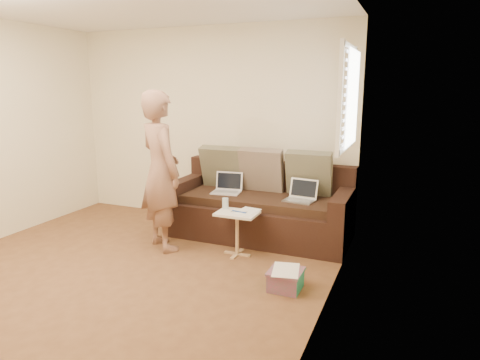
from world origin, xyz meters
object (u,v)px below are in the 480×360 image
Objects in this scene: drinking_glass at (225,203)px; striped_box at (286,279)px; laptop_white at (226,193)px; sofa at (259,203)px; laptop_silver at (299,201)px; person at (161,171)px; side_table at (237,234)px.

drinking_glass is 0.40× the size of striped_box.
laptop_white is 1.15× the size of striped_box.
laptop_silver is at bearing -8.70° from sofa.
person reaches higher than drinking_glass.
drinking_glass is at bearing 154.34° from side_table.
side_table is 0.36m from drinking_glass.
person is at bearing -130.27° from laptop_white.
laptop_white reaches higher than striped_box.
person is (-0.89, -0.78, 0.47)m from sofa.
laptop_white is 0.58m from drinking_glass.
laptop_white is 0.71× the size of side_table.
laptop_white reaches higher than side_table.
striped_box is (0.73, -0.59, -0.15)m from side_table.
laptop_silver is 0.94m from laptop_white.
laptop_silver is 0.70× the size of side_table.
drinking_glass is at bearing 143.42° from striped_box.
laptop_white is 2.89× the size of drinking_glass.
sofa is 1.23× the size of person.
laptop_white is 0.94m from person.
drinking_glass is at bearing -73.92° from laptop_white.
person reaches higher than laptop_white.
sofa is 1.27m from person.
person reaches higher than sofa.
laptop_silver is 1.26m from striped_box.
laptop_silver is 0.87m from drinking_glass.
laptop_white is 1.71m from striped_box.
side_table is at bearing -25.66° from drinking_glass.
drinking_glass reaches higher than striped_box.
person reaches higher than laptop_silver.
drinking_glass is at bearing -137.89° from laptop_silver.
striped_box is (1.61, -0.48, -0.80)m from person.
side_table is at bearing 141.11° from striped_box.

